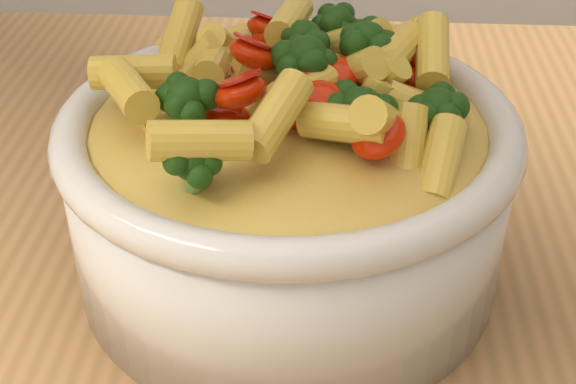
{
  "coord_description": "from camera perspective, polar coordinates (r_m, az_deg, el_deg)",
  "views": [
    {
      "loc": [
        0.13,
        -0.34,
        1.2
      ],
      "look_at": [
        0.11,
        0.02,
        0.95
      ],
      "focal_mm": 50.0,
      "sensor_mm": 36.0,
      "label": 1
    }
  ],
  "objects": [
    {
      "name": "serving_bowl",
      "position": [
        0.44,
        0.0,
        0.14
      ],
      "size": [
        0.24,
        0.24,
        0.11
      ],
      "color": "silver",
      "rests_on": "table"
    },
    {
      "name": "pasta_salad",
      "position": [
        0.41,
        0.0,
        7.75
      ],
      "size": [
        0.19,
        0.19,
        0.04
      ],
      "color": "#E3CC47",
      "rests_on": "serving_bowl"
    }
  ]
}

